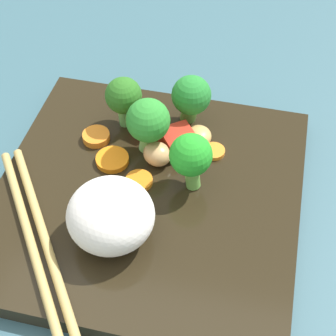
% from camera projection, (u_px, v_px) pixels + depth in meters
% --- Properties ---
extents(ground_plane, '(1.10, 1.10, 0.02)m').
position_uv_depth(ground_plane, '(148.00, 210.00, 0.49)').
color(ground_plane, '#355A66').
extents(square_plate, '(0.27, 0.27, 0.02)m').
position_uv_depth(square_plate, '(148.00, 197.00, 0.48)').
color(square_plate, black).
rests_on(square_plate, ground_plane).
extents(rice_mound, '(0.08, 0.08, 0.05)m').
position_uv_depth(rice_mound, '(111.00, 215.00, 0.42)').
color(rice_mound, white).
rests_on(rice_mound, square_plate).
extents(broccoli_floret_0, '(0.04, 0.04, 0.06)m').
position_uv_depth(broccoli_floret_0, '(191.00, 157.00, 0.45)').
color(broccoli_floret_0, '#609F42').
rests_on(broccoli_floret_0, square_plate).
extents(broccoli_floret_1, '(0.04, 0.04, 0.05)m').
position_uv_depth(broccoli_floret_1, '(124.00, 97.00, 0.50)').
color(broccoli_floret_1, '#63B056').
rests_on(broccoli_floret_1, square_plate).
extents(broccoli_floret_2, '(0.04, 0.04, 0.06)m').
position_uv_depth(broccoli_floret_2, '(148.00, 122.00, 0.47)').
color(broccoli_floret_2, '#7EC060').
rests_on(broccoli_floret_2, square_plate).
extents(broccoli_floret_3, '(0.04, 0.04, 0.06)m').
position_uv_depth(broccoli_floret_3, '(191.00, 97.00, 0.51)').
color(broccoli_floret_3, '#61A142').
rests_on(broccoli_floret_3, square_plate).
extents(carrot_slice_0, '(0.03, 0.03, 0.00)m').
position_uv_depth(carrot_slice_0, '(139.00, 181.00, 0.47)').
color(carrot_slice_0, orange).
rests_on(carrot_slice_0, square_plate).
extents(carrot_slice_1, '(0.04, 0.04, 0.01)m').
position_uv_depth(carrot_slice_1, '(112.00, 160.00, 0.49)').
color(carrot_slice_1, orange).
rests_on(carrot_slice_1, square_plate).
extents(carrot_slice_2, '(0.04, 0.04, 0.01)m').
position_uv_depth(carrot_slice_2, '(96.00, 137.00, 0.51)').
color(carrot_slice_2, orange).
rests_on(carrot_slice_2, square_plate).
extents(carrot_slice_3, '(0.02, 0.02, 0.00)m').
position_uv_depth(carrot_slice_3, '(214.00, 151.00, 0.50)').
color(carrot_slice_3, orange).
rests_on(carrot_slice_3, square_plate).
extents(pepper_chunk_0, '(0.04, 0.04, 0.02)m').
position_uv_depth(pepper_chunk_0, '(179.00, 141.00, 0.50)').
color(pepper_chunk_0, red).
rests_on(pepper_chunk_0, square_plate).
extents(pepper_chunk_1, '(0.03, 0.03, 0.02)m').
position_uv_depth(pepper_chunk_1, '(145.00, 121.00, 0.51)').
color(pepper_chunk_1, red).
rests_on(pepper_chunk_1, square_plate).
extents(chicken_piece_0, '(0.03, 0.03, 0.02)m').
position_uv_depth(chicken_piece_0, '(198.00, 136.00, 0.50)').
color(chicken_piece_0, tan).
rests_on(chicken_piece_0, square_plate).
extents(chicken_piece_1, '(0.03, 0.03, 0.02)m').
position_uv_depth(chicken_piece_1, '(160.00, 155.00, 0.49)').
color(chicken_piece_1, tan).
rests_on(chicken_piece_1, square_plate).
extents(chopstick_pair, '(0.14, 0.18, 0.01)m').
position_uv_depth(chopstick_pair, '(37.00, 239.00, 0.43)').
color(chopstick_pair, tan).
rests_on(chopstick_pair, square_plate).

